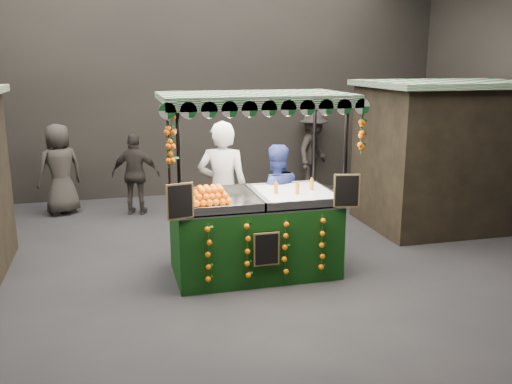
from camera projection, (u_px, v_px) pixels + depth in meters
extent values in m
plane|color=black|center=(225.00, 276.00, 7.80)|extent=(12.00, 12.00, 0.00)
cube|color=black|center=(177.00, 81.00, 11.92)|extent=(12.00, 0.10, 5.00)
cube|color=black|center=(437.00, 167.00, 2.51)|extent=(12.00, 0.10, 5.00)
cube|color=black|center=(446.00, 157.00, 10.00)|extent=(2.80, 2.00, 2.50)
cube|color=#114E1F|center=(452.00, 84.00, 9.70)|extent=(3.00, 2.20, 0.10)
cube|color=black|center=(254.00, 238.00, 7.84)|extent=(2.25, 1.23, 1.02)
cube|color=#B1B4B8|center=(254.00, 201.00, 7.72)|extent=(2.25, 1.23, 0.04)
cylinder|color=black|center=(180.00, 204.00, 6.86)|extent=(0.05, 0.05, 2.45)
cylinder|color=black|center=(344.00, 193.00, 7.39)|extent=(0.05, 0.05, 2.45)
cylinder|color=black|center=(170.00, 184.00, 7.95)|extent=(0.05, 0.05, 2.45)
cylinder|color=black|center=(314.00, 176.00, 8.49)|extent=(0.05, 0.05, 2.45)
cube|color=#114E1F|center=(254.00, 96.00, 7.38)|extent=(2.50, 1.48, 0.08)
cube|color=white|center=(296.00, 194.00, 7.85)|extent=(1.00, 1.10, 0.08)
cube|color=black|center=(180.00, 201.00, 6.79)|extent=(0.34, 0.10, 0.45)
cube|color=black|center=(347.00, 191.00, 7.33)|extent=(0.34, 0.10, 0.45)
cube|color=black|center=(267.00, 249.00, 7.21)|extent=(0.35, 0.03, 0.45)
imported|color=gray|center=(223.00, 190.00, 8.41)|extent=(0.88, 0.73, 2.09)
imported|color=navy|center=(275.00, 199.00, 8.60)|extent=(0.85, 0.67, 1.71)
imported|color=#282221|center=(407.00, 173.00, 10.89)|extent=(0.96, 0.93, 1.56)
imported|color=black|center=(136.00, 174.00, 10.73)|extent=(1.01, 0.63, 1.60)
imported|color=black|center=(313.00, 151.00, 12.65)|extent=(1.30, 1.33, 1.83)
imported|color=#2E2925|center=(60.00, 169.00, 10.74)|extent=(1.03, 0.89, 1.78)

